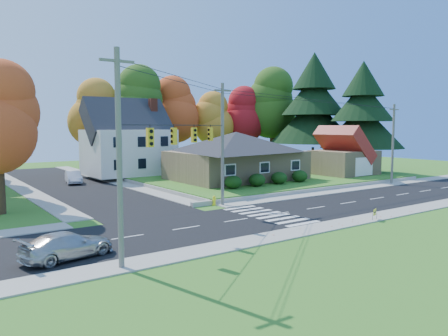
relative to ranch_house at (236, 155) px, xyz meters
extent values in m
plane|color=#3D7923|center=(-8.00, -16.00, -3.27)|extent=(120.00, 120.00, 0.00)
cube|color=black|center=(-8.00, -16.00, -3.26)|extent=(90.00, 8.00, 0.02)
cube|color=black|center=(-16.00, 10.00, -3.25)|extent=(8.00, 44.00, 0.02)
cube|color=#9C9A90|center=(-8.00, -11.00, -3.23)|extent=(90.00, 2.00, 0.08)
cube|color=#9C9A90|center=(-8.00, -21.00, -3.23)|extent=(90.00, 2.00, 0.08)
cube|color=#3D7923|center=(5.00, 5.00, -3.02)|extent=(30.00, 30.00, 0.50)
cube|color=tan|center=(0.00, 0.00, -1.17)|extent=(14.00, 10.00, 3.20)
pyramid|color=#26262B|center=(0.00, 0.00, 1.53)|extent=(14.60, 10.60, 2.20)
cube|color=silver|center=(-8.00, 12.00, 0.03)|extent=(10.00, 8.00, 5.60)
pyramid|color=#26262B|center=(-8.00, 12.00, 4.03)|extent=(10.40, 8.40, 2.40)
cube|color=brown|center=(-4.50, 12.00, 2.03)|extent=(0.90, 0.90, 9.60)
cube|color=tan|center=(14.00, -4.00, -1.27)|extent=(7.00, 6.00, 3.00)
pyramid|color=maroon|center=(14.00, -4.00, 1.03)|extent=(7.30, 6.30, 1.60)
cube|color=silver|center=(14.00, -7.05, -1.57)|extent=(3.20, 0.10, 2.20)
ellipsoid|color=#163A10|center=(-5.00, -6.20, -2.13)|extent=(1.70, 1.70, 1.27)
ellipsoid|color=#163A10|center=(-2.00, -6.20, -2.13)|extent=(1.70, 1.70, 1.27)
ellipsoid|color=#163A10|center=(1.00, -6.20, -2.13)|extent=(1.70, 1.70, 1.27)
ellipsoid|color=#163A10|center=(4.00, -6.20, -2.13)|extent=(1.70, 1.70, 1.27)
cylinder|color=#666059|center=(-22.50, -21.20, 1.73)|extent=(0.26, 0.26, 10.00)
cube|color=#666059|center=(-22.50, -21.20, 6.13)|extent=(1.60, 0.12, 0.12)
cylinder|color=#666059|center=(-9.50, -10.80, 1.73)|extent=(0.26, 0.26, 10.00)
cube|color=#666059|center=(-9.50, -10.80, 6.13)|extent=(1.60, 0.12, 0.12)
cylinder|color=#666059|center=(14.00, -10.80, 1.23)|extent=(0.26, 0.26, 9.00)
cube|color=#666059|center=(14.00, -10.80, 5.13)|extent=(1.60, 0.12, 0.12)
cube|color=gold|center=(-20.00, -19.20, 2.68)|extent=(0.34, 0.26, 1.00)
cube|color=gold|center=(-17.50, -17.20, 2.68)|extent=(0.26, 0.34, 1.00)
cube|color=gold|center=(-14.80, -15.05, 2.68)|extent=(0.34, 0.26, 1.00)
cube|color=gold|center=(-12.00, -12.80, 2.68)|extent=(0.26, 0.34, 1.00)
cylinder|color=black|center=(-16.00, -16.00, 3.33)|extent=(13.02, 10.43, 0.04)
cylinder|color=#3F2A19|center=(-10.00, 18.00, -0.07)|extent=(0.80, 0.80, 5.40)
sphere|color=#C17C25|center=(-10.00, 18.00, 3.83)|extent=(6.72, 6.72, 6.72)
sphere|color=#C17C25|center=(-10.00, 18.00, 5.51)|extent=(5.91, 5.91, 5.91)
sphere|color=#C17C25|center=(-10.00, 18.00, 7.19)|extent=(5.11, 5.11, 5.11)
cylinder|color=#3F2A19|center=(-4.00, 17.00, 0.38)|extent=(0.86, 0.86, 6.30)
sphere|color=#315818|center=(-4.00, 17.00, 4.93)|extent=(7.84, 7.84, 7.84)
sphere|color=#315818|center=(-4.00, 17.00, 6.89)|extent=(6.90, 6.90, 6.90)
sphere|color=#315818|center=(-4.00, 17.00, 8.85)|extent=(5.96, 5.96, 5.96)
cylinder|color=#3F2A19|center=(2.00, 18.00, 0.16)|extent=(0.83, 0.83, 5.85)
sphere|color=#CE461C|center=(2.00, 18.00, 4.38)|extent=(7.28, 7.28, 7.28)
sphere|color=#CE461C|center=(2.00, 18.00, 6.20)|extent=(6.41, 6.41, 6.41)
sphere|color=#CE461C|center=(2.00, 18.00, 8.02)|extent=(5.53, 5.53, 5.53)
cylinder|color=#3F2A19|center=(8.00, 17.00, -0.29)|extent=(0.77, 0.77, 4.95)
sphere|color=#C17C25|center=(8.00, 17.00, 3.28)|extent=(6.16, 6.16, 6.16)
sphere|color=#C17C25|center=(8.00, 17.00, 4.82)|extent=(5.42, 5.42, 5.42)
sphere|color=#C17C25|center=(8.00, 17.00, 6.36)|extent=(4.68, 4.68, 4.68)
cylinder|color=#3F2A19|center=(14.00, 16.00, -0.07)|extent=(0.80, 0.80, 5.40)
sphere|color=maroon|center=(14.00, 16.00, 3.83)|extent=(6.72, 6.72, 6.72)
sphere|color=maroon|center=(14.00, 16.00, 5.51)|extent=(5.91, 5.91, 5.91)
sphere|color=maroon|center=(14.00, 16.00, 7.19)|extent=(5.11, 5.11, 5.11)
cylinder|color=#3F2A19|center=(18.00, 14.00, 0.61)|extent=(0.89, 0.89, 6.75)
sphere|color=#315818|center=(18.00, 14.00, 5.48)|extent=(8.40, 8.40, 8.40)
sphere|color=#315818|center=(18.00, 14.00, 7.58)|extent=(7.39, 7.39, 7.39)
sphere|color=#315818|center=(18.00, 14.00, 9.68)|extent=(6.38, 6.38, 6.38)
cylinder|color=#3F2A19|center=(19.00, 6.00, -1.33)|extent=(0.40, 0.40, 2.88)
cone|color=black|center=(19.00, 6.00, 4.11)|extent=(12.80, 12.80, 6.72)
cone|color=black|center=(19.00, 6.00, 7.95)|extent=(9.60, 9.60, 6.08)
cone|color=black|center=(19.00, 6.00, 11.47)|extent=(6.40, 6.40, 5.44)
cylinder|color=#3F2A19|center=(20.00, -2.00, -1.51)|extent=(0.40, 0.40, 2.52)
cone|color=black|center=(20.00, -2.00, 3.25)|extent=(11.20, 11.20, 5.88)
cone|color=black|center=(20.00, -2.00, 6.61)|extent=(8.40, 8.40, 5.32)
cone|color=black|center=(20.00, -2.00, 9.69)|extent=(5.60, 5.60, 4.76)
imported|color=#B8B8B8|center=(-24.10, -18.26, -2.58)|extent=(4.91, 2.85, 1.34)
imported|color=silver|center=(-15.40, 10.44, -2.53)|extent=(2.27, 4.56, 1.44)
cylinder|color=yellow|center=(-9.99, -10.30, -3.22)|extent=(0.36, 0.36, 0.10)
cylinder|color=yellow|center=(-9.99, -10.30, -2.92)|extent=(0.24, 0.24, 0.55)
sphere|color=yellow|center=(-9.99, -10.30, -2.59)|extent=(0.26, 0.26, 0.26)
cylinder|color=yellow|center=(-9.99, -10.30, -2.82)|extent=(0.46, 0.27, 0.12)
cylinder|color=black|center=(-4.41, -21.61, -3.00)|extent=(0.02, 0.02, 0.53)
cylinder|color=black|center=(-3.94, -21.61, -3.00)|extent=(0.02, 0.02, 0.53)
cube|color=yellow|center=(-4.18, -21.61, -2.68)|extent=(0.61, 0.26, 0.43)
camera|label=1|loc=(-29.96, -39.88, 3.27)|focal=35.00mm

